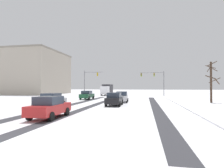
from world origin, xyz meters
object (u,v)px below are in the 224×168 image
(car_red_fifth, at_px, (49,107))
(bare_tree_sidewalk_mid, at_px, (211,81))
(traffic_signal_far_left, at_px, (89,79))
(box_truck_delivery, at_px, (107,89))
(office_building_far_left_block, at_px, (19,73))
(car_black_third, at_px, (114,99))
(car_silver_fourth, at_px, (52,100))
(car_dark_green_lead, at_px, (87,95))
(car_white_second, at_px, (122,97))
(traffic_signal_far_right, at_px, (155,78))

(car_red_fifth, bearing_deg, bare_tree_sidewalk_mid, 44.58)
(bare_tree_sidewalk_mid, bearing_deg, traffic_signal_far_left, 146.16)
(box_truck_delivery, bearing_deg, office_building_far_left_block, 169.94)
(car_black_third, distance_m, box_truck_delivery, 27.68)
(car_silver_fourth, bearing_deg, car_black_third, 28.12)
(traffic_signal_far_left, bearing_deg, box_truck_delivery, 48.43)
(car_dark_green_lead, height_order, car_white_second, same)
(traffic_signal_far_left, xyz_separation_m, car_silver_fourth, (3.89, -26.13, -3.55))
(car_dark_green_lead, xyz_separation_m, car_red_fifth, (3.65, -19.87, 0.00))
(traffic_signal_far_right, height_order, office_building_far_left_block, office_building_far_left_block)
(traffic_signal_far_left, xyz_separation_m, box_truck_delivery, (3.73, 4.21, -2.73))
(traffic_signal_far_right, bearing_deg, car_white_second, -105.79)
(traffic_signal_far_right, height_order, car_red_fifth, traffic_signal_far_right)
(car_red_fifth, bearing_deg, car_white_second, 76.56)
(car_silver_fourth, xyz_separation_m, office_building_far_left_block, (-31.92, 35.97, 6.14))
(box_truck_delivery, bearing_deg, car_dark_green_lead, -90.88)
(car_red_fifth, height_order, bare_tree_sidewalk_mid, bare_tree_sidewalk_mid)
(car_red_fifth, relative_size, bare_tree_sidewalk_mid, 0.67)
(box_truck_delivery, bearing_deg, car_red_fifth, -84.70)
(car_dark_green_lead, distance_m, car_silver_fourth, 13.65)
(bare_tree_sidewalk_mid, bearing_deg, box_truck_delivery, 134.85)
(car_black_third, bearing_deg, car_dark_green_lead, 124.25)
(car_red_fifth, relative_size, office_building_far_left_block, 0.14)
(car_black_third, bearing_deg, traffic_signal_far_left, 114.66)
(traffic_signal_far_left, bearing_deg, car_red_fifth, -77.58)
(car_red_fifth, xyz_separation_m, box_truck_delivery, (-3.39, 36.56, 0.82))
(car_silver_fourth, distance_m, bare_tree_sidewalk_mid, 22.48)
(traffic_signal_far_right, xyz_separation_m, office_building_far_left_block, (-44.80, 5.80, 2.31))
(traffic_signal_far_right, bearing_deg, bare_tree_sidewalk_mid, -70.67)
(car_black_third, relative_size, car_red_fifth, 1.00)
(traffic_signal_far_left, relative_size, bare_tree_sidewalk_mid, 1.05)
(car_dark_green_lead, distance_m, box_truck_delivery, 16.72)
(car_black_third, xyz_separation_m, car_red_fifth, (-3.27, -9.71, 0.00))
(car_silver_fourth, bearing_deg, car_red_fifth, -62.54)
(car_white_second, xyz_separation_m, box_truck_delivery, (-6.94, 21.70, 0.82))
(car_dark_green_lead, bearing_deg, box_truck_delivery, 89.12)
(car_black_third, height_order, office_building_far_left_block, office_building_far_left_block)
(traffic_signal_far_right, bearing_deg, car_dark_green_lead, -128.80)
(car_dark_green_lead, xyz_separation_m, box_truck_delivery, (0.26, 16.69, 0.82))
(traffic_signal_far_right, xyz_separation_m, car_red_fifth, (-9.64, -36.40, -3.84))
(bare_tree_sidewalk_mid, bearing_deg, car_white_second, -173.25)
(car_white_second, relative_size, office_building_far_left_block, 0.14)
(car_red_fifth, distance_m, office_building_far_left_block, 55.27)
(traffic_signal_far_left, bearing_deg, car_white_second, -58.61)
(car_black_third, height_order, car_silver_fourth, same)
(traffic_signal_far_right, relative_size, car_dark_green_lead, 1.58)
(traffic_signal_far_right, height_order, box_truck_delivery, traffic_signal_far_right)
(traffic_signal_far_right, distance_m, bare_tree_sidewalk_mid, 21.23)
(car_red_fifth, xyz_separation_m, bare_tree_sidewalk_mid, (16.65, 16.41, 2.45))
(traffic_signal_far_left, xyz_separation_m, office_building_far_left_block, (-28.03, 9.85, 2.59))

